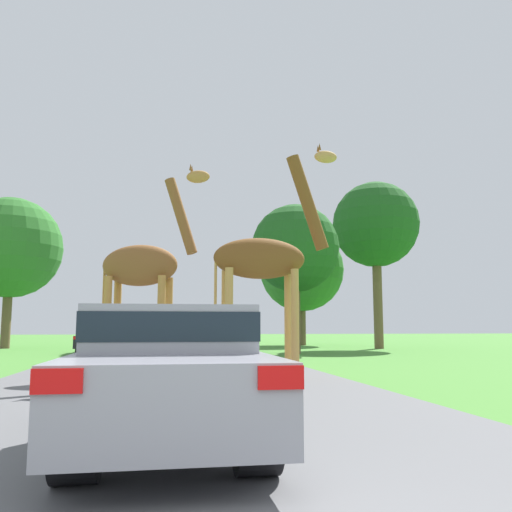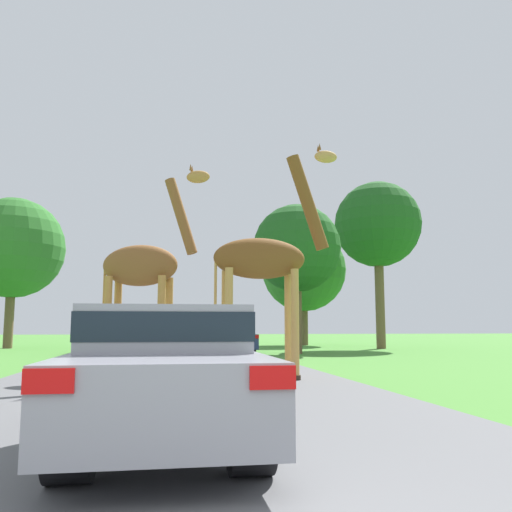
{
  "view_description": "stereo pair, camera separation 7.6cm",
  "coord_description": "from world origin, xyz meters",
  "px_view_note": "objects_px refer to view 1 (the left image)",
  "views": [
    {
      "loc": [
        -0.27,
        -1.61,
        1.18
      ],
      "look_at": [
        1.82,
        10.52,
        2.78
      ],
      "focal_mm": 38.0,
      "sensor_mm": 36.0,
      "label": 1
    },
    {
      "loc": [
        -0.2,
        -1.62,
        1.18
      ],
      "look_at": [
        1.82,
        10.52,
        2.78
      ],
      "focal_mm": 38.0,
      "sensor_mm": 36.0,
      "label": 2
    }
  ],
  "objects_px": {
    "car_far_ahead": "(201,341)",
    "car_verge_right": "(183,335)",
    "tree_left_edge": "(295,249)",
    "tree_far_right": "(11,248)",
    "tree_right_cluster": "(376,225)",
    "giraffe_near_road": "(266,261)",
    "car_lead_maroon": "(168,369)",
    "car_queue_left": "(102,338)",
    "car_queue_right": "(228,337)",
    "giraffe_companion": "(144,272)",
    "tree_centre_back": "(302,270)"
  },
  "relations": [
    {
      "from": "car_queue_left",
      "to": "tree_right_cluster",
      "type": "relative_size",
      "value": 0.52
    },
    {
      "from": "car_queue_right",
      "to": "car_lead_maroon",
      "type": "bearing_deg",
      "value": -98.85
    },
    {
      "from": "tree_right_cluster",
      "to": "car_far_ahead",
      "type": "bearing_deg",
      "value": -133.65
    },
    {
      "from": "car_lead_maroon",
      "to": "car_queue_left",
      "type": "xyz_separation_m",
      "value": [
        -2.69,
        19.39,
        -0.07
      ]
    },
    {
      "from": "car_lead_maroon",
      "to": "tree_far_right",
      "type": "distance_m",
      "value": 27.11
    },
    {
      "from": "giraffe_companion",
      "to": "tree_left_edge",
      "type": "bearing_deg",
      "value": 165.98
    },
    {
      "from": "car_queue_right",
      "to": "tree_centre_back",
      "type": "distance_m",
      "value": 11.8
    },
    {
      "from": "car_lead_maroon",
      "to": "car_far_ahead",
      "type": "xyz_separation_m",
      "value": [
        1.11,
        11.04,
        -0.02
      ]
    },
    {
      "from": "tree_right_cluster",
      "to": "car_verge_right",
      "type": "bearing_deg",
      "value": 169.62
    },
    {
      "from": "car_lead_maroon",
      "to": "tree_left_edge",
      "type": "relative_size",
      "value": 0.66
    },
    {
      "from": "car_queue_left",
      "to": "tree_far_right",
      "type": "height_order",
      "value": "tree_far_right"
    },
    {
      "from": "car_queue_right",
      "to": "car_far_ahead",
      "type": "xyz_separation_m",
      "value": [
        -1.68,
        -6.85,
        0.03
      ]
    },
    {
      "from": "giraffe_near_road",
      "to": "tree_left_edge",
      "type": "relative_size",
      "value": 0.84
    },
    {
      "from": "car_verge_right",
      "to": "tree_right_cluster",
      "type": "xyz_separation_m",
      "value": [
        10.19,
        -1.87,
        5.89
      ]
    },
    {
      "from": "tree_right_cluster",
      "to": "tree_far_right",
      "type": "distance_m",
      "value": 19.95
    },
    {
      "from": "tree_left_edge",
      "to": "tree_far_right",
      "type": "distance_m",
      "value": 16.14
    },
    {
      "from": "car_queue_right",
      "to": "tree_far_right",
      "type": "height_order",
      "value": "tree_far_right"
    },
    {
      "from": "car_lead_maroon",
      "to": "car_queue_right",
      "type": "xyz_separation_m",
      "value": [
        2.79,
        17.89,
        -0.05
      ]
    },
    {
      "from": "car_far_ahead",
      "to": "car_verge_right",
      "type": "bearing_deg",
      "value": 90.18
    },
    {
      "from": "tree_centre_back",
      "to": "tree_far_right",
      "type": "relative_size",
      "value": 0.9
    },
    {
      "from": "car_lead_maroon",
      "to": "car_verge_right",
      "type": "xyz_separation_m",
      "value": [
        1.07,
        23.55,
        -0.02
      ]
    },
    {
      "from": "tree_left_edge",
      "to": "tree_far_right",
      "type": "bearing_deg",
      "value": 150.28
    },
    {
      "from": "tree_centre_back",
      "to": "car_queue_right",
      "type": "bearing_deg",
      "value": -121.45
    },
    {
      "from": "car_verge_right",
      "to": "giraffe_near_road",
      "type": "bearing_deg",
      "value": -86.04
    },
    {
      "from": "car_lead_maroon",
      "to": "car_verge_right",
      "type": "distance_m",
      "value": 23.57
    },
    {
      "from": "giraffe_companion",
      "to": "car_far_ahead",
      "type": "distance_m",
      "value": 4.55
    },
    {
      "from": "car_queue_left",
      "to": "tree_right_cluster",
      "type": "height_order",
      "value": "tree_right_cluster"
    },
    {
      "from": "car_far_ahead",
      "to": "tree_left_edge",
      "type": "xyz_separation_m",
      "value": [
        4.58,
        6.35,
        3.87
      ]
    },
    {
      "from": "giraffe_companion",
      "to": "tree_far_right",
      "type": "xyz_separation_m",
      "value": [
        -7.79,
        18.22,
        2.98
      ]
    },
    {
      "from": "car_verge_right",
      "to": "tree_left_edge",
      "type": "bearing_deg",
      "value": -53.14
    },
    {
      "from": "car_verge_right",
      "to": "tree_far_right",
      "type": "bearing_deg",
      "value": 168.94
    },
    {
      "from": "tree_right_cluster",
      "to": "car_queue_right",
      "type": "bearing_deg",
      "value": -155.89
    },
    {
      "from": "giraffe_companion",
      "to": "car_far_ahead",
      "type": "height_order",
      "value": "giraffe_companion"
    },
    {
      "from": "car_lead_maroon",
      "to": "car_queue_right",
      "type": "bearing_deg",
      "value": 81.15
    },
    {
      "from": "giraffe_near_road",
      "to": "car_lead_maroon",
      "type": "relative_size",
      "value": 1.29
    },
    {
      "from": "car_queue_right",
      "to": "tree_far_right",
      "type": "relative_size",
      "value": 0.57
    },
    {
      "from": "car_queue_left",
      "to": "car_verge_right",
      "type": "relative_size",
      "value": 1.08
    },
    {
      "from": "tree_left_edge",
      "to": "tree_centre_back",
      "type": "height_order",
      "value": "tree_centre_back"
    },
    {
      "from": "giraffe_companion",
      "to": "tree_right_cluster",
      "type": "distance_m",
      "value": 19.16
    },
    {
      "from": "tree_right_cluster",
      "to": "tree_far_right",
      "type": "relative_size",
      "value": 1.1
    },
    {
      "from": "car_queue_right",
      "to": "tree_left_edge",
      "type": "relative_size",
      "value": 0.71
    },
    {
      "from": "tree_centre_back",
      "to": "tree_right_cluster",
      "type": "relative_size",
      "value": 0.82
    },
    {
      "from": "car_verge_right",
      "to": "tree_left_edge",
      "type": "xyz_separation_m",
      "value": [
        4.61,
        -6.16,
        3.87
      ]
    },
    {
      "from": "car_lead_maroon",
      "to": "car_far_ahead",
      "type": "bearing_deg",
      "value": 84.27
    },
    {
      "from": "car_far_ahead",
      "to": "car_verge_right",
      "type": "xyz_separation_m",
      "value": [
        -0.04,
        12.51,
        0.0
      ]
    },
    {
      "from": "car_far_ahead",
      "to": "tree_left_edge",
      "type": "height_order",
      "value": "tree_left_edge"
    },
    {
      "from": "car_queue_left",
      "to": "car_far_ahead",
      "type": "height_order",
      "value": "car_far_ahead"
    },
    {
      "from": "car_queue_left",
      "to": "car_verge_right",
      "type": "distance_m",
      "value": 5.6
    },
    {
      "from": "car_lead_maroon",
      "to": "tree_centre_back",
      "type": "distance_m",
      "value": 28.94
    },
    {
      "from": "car_queue_left",
      "to": "tree_far_right",
      "type": "distance_m",
      "value": 9.49
    }
  ]
}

